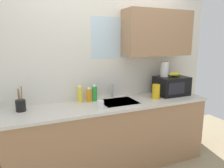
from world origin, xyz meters
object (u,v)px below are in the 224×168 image
(microwave, at_px, (171,86))
(utensil_crock, at_px, (21,105))
(banana_bunch, at_px, (175,74))
(paper_towel_roll, at_px, (165,69))
(cereal_canister, at_px, (156,92))
(dish_soap_bottle_orange, at_px, (89,95))
(dish_soap_bottle_yellow, at_px, (80,94))
(dish_soap_bottle_green, at_px, (95,93))
(mug_white, at_px, (100,104))

(microwave, distance_m, utensil_crock, 2.06)
(banana_bunch, height_order, paper_towel_roll, paper_towel_roll)
(microwave, relative_size, cereal_canister, 2.29)
(dish_soap_bottle_orange, height_order, utensil_crock, utensil_crock)
(banana_bunch, height_order, dish_soap_bottle_yellow, banana_bunch)
(microwave, xyz_separation_m, dish_soap_bottle_green, (-1.15, 0.14, -0.02))
(dish_soap_bottle_orange, bearing_deg, utensil_crock, -175.92)
(microwave, xyz_separation_m, paper_towel_roll, (-0.10, 0.05, 0.24))
(microwave, relative_size, dish_soap_bottle_green, 1.96)
(banana_bunch, xyz_separation_m, dish_soap_bottle_green, (-1.20, 0.13, -0.19))
(banana_bunch, bearing_deg, microwave, -178.23)
(cereal_canister, bearing_deg, microwave, 16.17)
(dish_soap_bottle_orange, relative_size, mug_white, 2.17)
(dish_soap_bottle_green, relative_size, utensil_crock, 0.81)
(dish_soap_bottle_green, height_order, mug_white, dish_soap_bottle_green)
(paper_towel_roll, relative_size, mug_white, 2.32)
(utensil_crock, bearing_deg, banana_bunch, -1.90)
(dish_soap_bottle_green, relative_size, dish_soap_bottle_orange, 1.13)
(banana_bunch, relative_size, utensil_crock, 0.70)
(microwave, height_order, banana_bunch, banana_bunch)
(dish_soap_bottle_yellow, height_order, cereal_canister, dish_soap_bottle_yellow)
(dish_soap_bottle_orange, distance_m, dish_soap_bottle_yellow, 0.12)
(microwave, height_order, dish_soap_bottle_green, microwave)
(dish_soap_bottle_orange, relative_size, cereal_canister, 1.03)
(dish_soap_bottle_orange, distance_m, cereal_canister, 0.92)
(banana_bunch, distance_m, dish_soap_bottle_yellow, 1.42)
(mug_white, bearing_deg, banana_bunch, 8.71)
(microwave, bearing_deg, dish_soap_bottle_orange, 173.95)
(banana_bunch, bearing_deg, mug_white, -171.29)
(dish_soap_bottle_yellow, xyz_separation_m, utensil_crock, (-0.71, -0.08, -0.04))
(dish_soap_bottle_orange, height_order, cereal_canister, dish_soap_bottle_orange)
(paper_towel_roll, relative_size, cereal_canister, 1.09)
(dish_soap_bottle_orange, xyz_separation_m, mug_white, (0.04, -0.32, -0.05))
(utensil_crock, bearing_deg, cereal_canister, -5.65)
(banana_bunch, relative_size, dish_soap_bottle_yellow, 0.83)
(utensil_crock, bearing_deg, paper_towel_roll, -0.58)
(microwave, bearing_deg, paper_towel_roll, 152.62)
(banana_bunch, height_order, dish_soap_bottle_orange, banana_bunch)
(paper_towel_roll, xyz_separation_m, mug_white, (-1.09, -0.24, -0.33))
(mug_white, bearing_deg, paper_towel_roll, 12.42)
(dish_soap_bottle_green, bearing_deg, dish_soap_bottle_yellow, 176.21)
(mug_white, bearing_deg, dish_soap_bottle_green, 82.97)
(dish_soap_bottle_yellow, height_order, utensil_crock, utensil_crock)
(microwave, height_order, dish_soap_bottle_yellow, microwave)
(dish_soap_bottle_green, xyz_separation_m, mug_white, (-0.04, -0.32, -0.06))
(microwave, height_order, mug_white, microwave)
(paper_towel_roll, relative_size, dish_soap_bottle_yellow, 0.91)
(dish_soap_bottle_green, bearing_deg, utensil_crock, -175.93)
(microwave, bearing_deg, dish_soap_bottle_green, 173.26)
(microwave, height_order, paper_towel_roll, paper_towel_roll)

